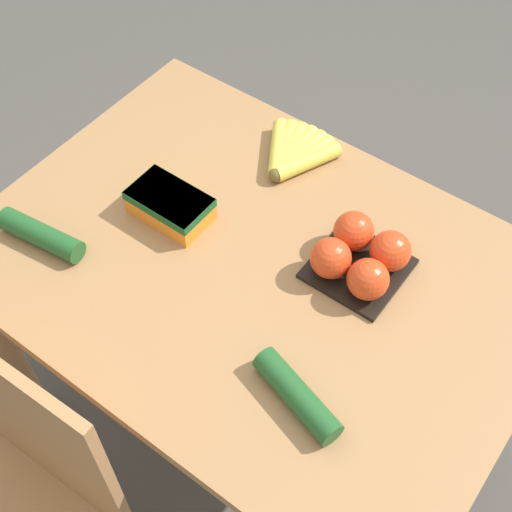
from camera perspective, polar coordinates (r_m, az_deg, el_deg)
name	(u,v)px	position (r m, az deg, el deg)	size (l,w,h in m)	color
ground_plane	(256,424)	(2.08, 0.00, -13.32)	(12.00, 12.00, 0.00)	#4C4742
dining_table	(256,299)	(1.52, 0.00, -3.48)	(1.12, 0.80, 0.76)	#9E7044
banana_bunch	(294,154)	(1.60, 3.03, 8.16)	(0.18, 0.18, 0.04)	brown
tomato_pack	(360,256)	(1.39, 8.35, -0.03)	(0.18, 0.18, 0.09)	black
carrot_bag	(170,204)	(1.48, -6.90, 4.17)	(0.17, 0.10, 0.06)	orange
cucumber_near	(297,395)	(1.24, 3.30, -11.05)	(0.20, 0.10, 0.05)	#1E5123
cucumber_far	(41,235)	(1.50, -16.83, 1.63)	(0.19, 0.07, 0.05)	#1E5123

